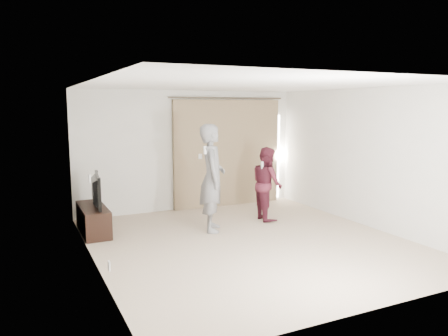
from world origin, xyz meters
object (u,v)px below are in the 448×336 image
Objects in this scene: tv at (92,190)px; person_woman at (267,183)px; tv_console at (93,220)px; person_man at (212,178)px.

person_woman is (3.31, -0.53, -0.04)m from tv.
person_woman reaches higher than tv_console.
person_man reaches higher than tv_console.
tv is at bearing 0.00° from tv_console.
person_man is (2.00, -0.78, 0.73)m from tv_console.
person_man is 1.36m from person_woman.
person_woman is (3.31, -0.53, 0.49)m from tv_console.
person_woman reaches higher than tv.
person_man reaches higher than tv.
person_man is 1.33× the size of person_woman.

